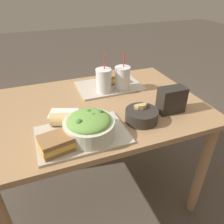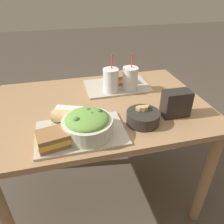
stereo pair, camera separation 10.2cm
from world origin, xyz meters
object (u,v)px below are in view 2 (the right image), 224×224
object	(u,v)px
soup_bowl	(143,117)
sandwich_near	(53,139)
drink_cup_dark	(111,81)
baguette_near	(67,116)
napkin_folded	(67,110)
drink_cup_red	(130,79)
chip_bag	(176,103)
baguette_far	(116,75)
sandwich_far	(120,78)
salad_bowl	(87,124)

from	to	relation	value
soup_bowl	sandwich_near	size ratio (longest dim) A/B	1.10
soup_bowl	drink_cup_dark	world-z (taller)	drink_cup_dark
baguette_near	napkin_folded	size ratio (longest dim) A/B	0.83
drink_cup_dark	drink_cup_red	size ratio (longest dim) A/B	1.01
drink_cup_dark	chip_bag	xyz separation A→B (m)	(0.26, -0.33, -0.01)
drink_cup_red	napkin_folded	xyz separation A→B (m)	(-0.41, -0.15, -0.08)
baguette_far	chip_bag	world-z (taller)	chip_bag
sandwich_near	sandwich_far	size ratio (longest dim) A/B	1.06
salad_bowl	chip_bag	world-z (taller)	chip_bag
soup_bowl	napkin_folded	xyz separation A→B (m)	(-0.36, 0.21, -0.03)
chip_bag	baguette_near	bearing A→B (deg)	175.09
drink_cup_dark	drink_cup_red	distance (m)	0.12
drink_cup_dark	baguette_far	bearing A→B (deg)	65.39
salad_bowl	sandwich_far	xyz separation A→B (m)	(0.29, 0.51, -0.02)
baguette_near	drink_cup_red	distance (m)	0.50
soup_bowl	baguette_far	xyz separation A→B (m)	(0.00, 0.53, 0.01)
chip_bag	drink_cup_dark	bearing A→B (deg)	129.37
soup_bowl	sandwich_far	distance (m)	0.47
sandwich_far	napkin_folded	xyz separation A→B (m)	(-0.37, -0.26, -0.04)
baguette_near	chip_bag	world-z (taller)	chip_bag
sandwich_far	baguette_far	xyz separation A→B (m)	(-0.01, 0.06, -0.00)
napkin_folded	drink_cup_dark	bearing A→B (deg)	28.32
drink_cup_red	napkin_folded	bearing A→B (deg)	-159.49
sandwich_near	baguette_near	world-z (taller)	sandwich_near
sandwich_near	napkin_folded	size ratio (longest dim) A/B	0.83
drink_cup_dark	chip_bag	distance (m)	0.42
sandwich_far	baguette_near	bearing A→B (deg)	-140.97
drink_cup_red	drink_cup_dark	bearing A→B (deg)	-180.00
drink_cup_red	chip_bag	distance (m)	0.36
sandwich_near	sandwich_far	xyz separation A→B (m)	(0.45, 0.55, 0.00)
sandwich_near	drink_cup_dark	bearing A→B (deg)	39.94
napkin_folded	baguette_near	bearing A→B (deg)	-92.94
sandwich_near	drink_cup_dark	world-z (taller)	drink_cup_dark
baguette_far	salad_bowl	bearing A→B (deg)	168.41
salad_bowl	drink_cup_red	size ratio (longest dim) A/B	0.99
napkin_folded	drink_cup_red	bearing A→B (deg)	20.51
drink_cup_dark	sandwich_near	bearing A→B (deg)	-129.21
baguette_far	soup_bowl	bearing A→B (deg)	-165.41
drink_cup_dark	drink_cup_red	world-z (taller)	drink_cup_dark
soup_bowl	baguette_far	size ratio (longest dim) A/B	1.34
sandwich_far	drink_cup_dark	world-z (taller)	drink_cup_dark
baguette_near	napkin_folded	xyz separation A→B (m)	(0.01, 0.12, -0.04)
sandwich_far	napkin_folded	bearing A→B (deg)	-151.35
baguette_near	drink_cup_dark	xyz separation A→B (m)	(0.29, 0.28, 0.04)
drink_cup_red	napkin_folded	distance (m)	0.44
soup_bowl	chip_bag	bearing A→B (deg)	8.43
salad_bowl	soup_bowl	size ratio (longest dim) A/B	1.39
baguette_far	sandwich_near	bearing A→B (deg)	159.39
baguette_near	drink_cup_dark	world-z (taller)	drink_cup_dark
napkin_folded	baguette_far	bearing A→B (deg)	41.95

